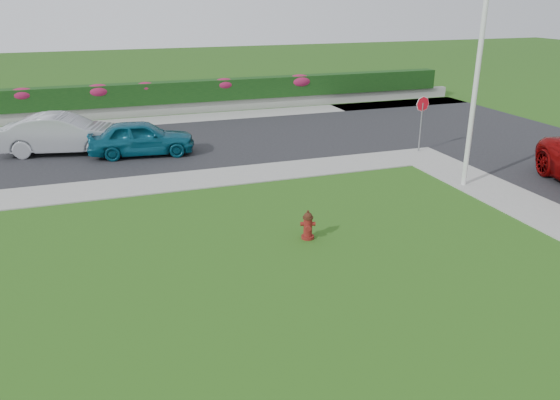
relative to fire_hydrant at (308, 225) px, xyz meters
name	(u,v)px	position (x,y,z in m)	size (l,w,h in m)	color
ground	(370,299)	(0.10, -3.26, -0.37)	(120.00, 120.00, 0.00)	black
street_far	(99,151)	(-4.90, 10.74, -0.35)	(26.00, 8.00, 0.04)	black
sidewalk_far	(71,192)	(-5.90, 5.74, -0.35)	(24.00, 2.00, 0.04)	gray
curb_corner	(421,156)	(7.10, 5.74, -0.35)	(2.00, 2.00, 0.04)	gray
sidewalk_beyond	(177,119)	(-0.90, 15.74, -0.35)	(34.00, 2.00, 0.04)	gray
retaining_wall	(173,108)	(-0.90, 17.24, -0.07)	(34.00, 0.40, 0.60)	gray
hedge	(171,92)	(-0.90, 17.34, 0.78)	(32.00, 0.90, 1.10)	black
fire_hydrant	(308,225)	(0.00, 0.00, 0.00)	(0.41, 0.38, 0.78)	#59100E
sedan_teal	(141,138)	(-3.26, 9.46, 0.36)	(1.63, 4.06, 1.38)	#0D5067
sedan_silver	(64,134)	(-6.15, 10.77, 0.45)	(1.64, 4.72, 1.55)	#A2A4AA
utility_pole	(476,83)	(6.52, 2.26, 3.03)	(0.16, 0.16, 6.79)	silver
stop_sign	(422,111)	(7.40, 6.37, 1.29)	(0.62, 0.09, 2.26)	slate
flower_clump_b	(23,95)	(-8.09, 17.24, 1.07)	(1.31, 0.84, 0.65)	#A11B4A
flower_clump_c	(98,91)	(-4.56, 17.24, 1.06)	(1.39, 0.89, 0.69)	#A11B4A
flower_clump_d	(145,88)	(-2.22, 17.24, 1.11)	(1.12, 0.72, 0.56)	#A11B4A
flower_clump_e	(224,84)	(1.97, 17.24, 1.07)	(1.30, 0.84, 0.65)	#A11B4A
flower_clump_f	(299,81)	(6.37, 17.24, 1.03)	(1.49, 0.96, 0.75)	#A11B4A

